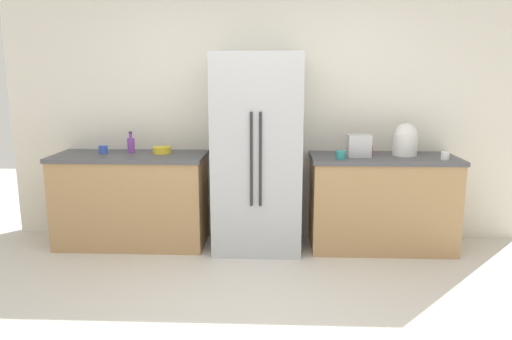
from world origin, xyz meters
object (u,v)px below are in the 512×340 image
object	(u,v)px
cup_d	(445,156)
bowl_a	(162,150)
cup_a	(341,155)
rice_cooker	(405,140)
cup_b	(368,150)
refrigerator	(257,153)
toaster	(359,146)
cup_c	(103,149)
bottle_a	(131,145)

from	to	relation	value
cup_d	bowl_a	size ratio (longest dim) A/B	0.42
cup_a	cup_d	xyz separation A→B (m)	(0.95, -0.00, -0.00)
rice_cooker	cup_b	bearing A→B (deg)	170.77
cup_b	cup_d	bearing A→B (deg)	-23.66
refrigerator	rice_cooker	xyz separation A→B (m)	(1.41, 0.10, 0.12)
cup_b	bowl_a	bearing A→B (deg)	-178.92
toaster	cup_c	world-z (taller)	toaster
cup_d	bowl_a	xyz separation A→B (m)	(-2.66, 0.25, -0.00)
rice_cooker	bowl_a	size ratio (longest dim) A/B	1.75
toaster	bowl_a	size ratio (longest dim) A/B	1.20
refrigerator	cup_c	distance (m)	1.53
cup_d	bowl_a	world-z (taller)	cup_d
cup_c	cup_d	bearing A→B (deg)	-3.90
cup_b	cup_c	distance (m)	2.60
bottle_a	toaster	bearing A→B (deg)	-3.58
bottle_a	refrigerator	bearing A→B (deg)	-6.81
rice_cooker	cup_d	distance (m)	0.40
cup_c	bottle_a	bearing A→B (deg)	12.15
bottle_a	bowl_a	bearing A→B (deg)	-5.62
rice_cooker	cup_d	bearing A→B (deg)	-36.71
cup_d	bowl_a	distance (m)	2.68
refrigerator	bottle_a	world-z (taller)	refrigerator
refrigerator	cup_d	world-z (taller)	refrigerator
bottle_a	cup_a	bearing A→B (deg)	-7.67
cup_d	toaster	bearing A→B (deg)	169.65
refrigerator	cup_a	xyz separation A→B (m)	(0.77, -0.12, 0.01)
toaster	cup_b	world-z (taller)	toaster
toaster	cup_b	bearing A→B (deg)	52.96
cup_d	bottle_a	bearing A→B (deg)	174.68
rice_cooker	cup_c	bearing A→B (deg)	-179.85
cup_b	bottle_a	bearing A→B (deg)	-179.84
cup_b	cup_a	bearing A→B (deg)	-136.55
bottle_a	cup_b	bearing A→B (deg)	0.16
cup_c	bowl_a	world-z (taller)	cup_c
cup_a	refrigerator	bearing A→B (deg)	170.93
toaster	bowl_a	bearing A→B (deg)	176.76
toaster	bottle_a	size ratio (longest dim) A/B	1.02
cup_c	toaster	bearing A→B (deg)	-1.90
rice_cooker	cup_b	xyz separation A→B (m)	(-0.34, 0.06, -0.11)
toaster	cup_b	distance (m)	0.19
refrigerator	toaster	xyz separation A→B (m)	(0.96, 0.01, 0.08)
bottle_a	cup_c	world-z (taller)	bottle_a
cup_a	cup_d	world-z (taller)	cup_a
rice_cooker	bowl_a	distance (m)	2.36
bottle_a	bowl_a	xyz separation A→B (m)	(0.32, -0.03, -0.05)
refrigerator	rice_cooker	size ratio (longest dim) A/B	6.03
bottle_a	cup_c	size ratio (longest dim) A/B	2.40
cup_a	cup_c	distance (m)	2.31
cup_c	cup_b	bearing A→B (deg)	1.39
refrigerator	cup_b	bearing A→B (deg)	8.37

